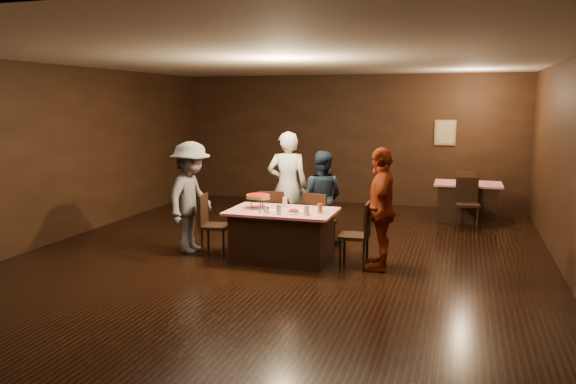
% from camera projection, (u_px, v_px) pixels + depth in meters
% --- Properties ---
extents(room, '(10.00, 10.04, 3.02)m').
position_uv_depth(room, '(283.00, 118.00, 8.35)').
color(room, black).
rests_on(room, ground).
extents(main_table, '(1.60, 1.00, 0.77)m').
position_uv_depth(main_table, '(282.00, 235.00, 8.47)').
color(main_table, red).
rests_on(main_table, ground).
extents(back_table, '(1.30, 0.90, 0.77)m').
position_uv_depth(back_table, '(467.00, 202.00, 11.29)').
color(back_table, '#A90B19').
rests_on(back_table, ground).
extents(chair_far_left, '(0.48, 0.48, 0.95)m').
position_uv_depth(chair_far_left, '(273.00, 218.00, 9.28)').
color(chair_far_left, black).
rests_on(chair_far_left, ground).
extents(chair_far_right, '(0.51, 0.51, 0.95)m').
position_uv_depth(chair_far_right, '(320.00, 221.00, 9.05)').
color(chair_far_right, black).
rests_on(chair_far_right, ground).
extents(chair_end_left, '(0.48, 0.48, 0.95)m').
position_uv_depth(chair_end_left, '(215.00, 225.00, 8.78)').
color(chair_end_left, black).
rests_on(chair_end_left, ground).
extents(chair_end_right, '(0.43, 0.43, 0.95)m').
position_uv_depth(chair_end_right, '(354.00, 234.00, 8.14)').
color(chair_end_right, black).
rests_on(chair_end_right, ground).
extents(chair_back_near, '(0.47, 0.47, 0.95)m').
position_uv_depth(chair_back_near, '(468.00, 203.00, 10.62)').
color(chair_back_near, black).
rests_on(chair_back_near, ground).
extents(chair_back_far, '(0.51, 0.51, 0.95)m').
position_uv_depth(chair_back_far, '(467.00, 193.00, 11.85)').
color(chair_back_far, black).
rests_on(chair_back_far, ground).
extents(diner_white_jacket, '(0.79, 0.63, 1.88)m').
position_uv_depth(diner_white_jacket, '(287.00, 186.00, 9.63)').
color(diner_white_jacket, silver).
rests_on(diner_white_jacket, ground).
extents(diner_navy_hoodie, '(0.82, 0.67, 1.57)m').
position_uv_depth(diner_navy_hoodie, '(321.00, 197.00, 9.49)').
color(diner_navy_hoodie, '#162233').
rests_on(diner_navy_hoodie, ground).
extents(diner_grey_knit, '(0.68, 1.16, 1.76)m').
position_uv_depth(diner_grey_knit, '(191.00, 197.00, 8.88)').
color(diner_grey_knit, slate).
rests_on(diner_grey_knit, ground).
extents(diner_red_shirt, '(0.53, 1.07, 1.75)m').
position_uv_depth(diner_red_shirt, '(381.00, 209.00, 7.95)').
color(diner_red_shirt, maroon).
rests_on(diner_red_shirt, ground).
extents(pizza_stand, '(0.38, 0.38, 0.22)m').
position_uv_depth(pizza_stand, '(258.00, 196.00, 8.55)').
color(pizza_stand, black).
rests_on(pizza_stand, main_table).
extents(plate_with_slice, '(0.25, 0.25, 0.06)m').
position_uv_depth(plate_with_slice, '(295.00, 212.00, 8.17)').
color(plate_with_slice, white).
rests_on(plate_with_slice, main_table).
extents(plate_empty, '(0.25, 0.25, 0.01)m').
position_uv_depth(plate_empty, '(320.00, 210.00, 8.39)').
color(plate_empty, white).
rests_on(plate_empty, main_table).
extents(glass_front_left, '(0.08, 0.08, 0.14)m').
position_uv_depth(glass_front_left, '(279.00, 209.00, 8.10)').
color(glass_front_left, silver).
rests_on(glass_front_left, main_table).
extents(glass_front_right, '(0.08, 0.08, 0.14)m').
position_uv_depth(glass_front_right, '(307.00, 210.00, 8.03)').
color(glass_front_right, silver).
rests_on(glass_front_right, main_table).
extents(glass_amber, '(0.08, 0.08, 0.14)m').
position_uv_depth(glass_amber, '(320.00, 208.00, 8.18)').
color(glass_amber, '#BF7F26').
rests_on(glass_amber, main_table).
extents(glass_back, '(0.08, 0.08, 0.14)m').
position_uv_depth(glass_back, '(285.00, 202.00, 8.70)').
color(glass_back, silver).
rests_on(glass_back, main_table).
extents(condiments, '(0.17, 0.10, 0.09)m').
position_uv_depth(condiments, '(264.00, 210.00, 8.19)').
color(condiments, silver).
rests_on(condiments, main_table).
extents(napkin_center, '(0.19, 0.19, 0.01)m').
position_uv_depth(napkin_center, '(301.00, 211.00, 8.32)').
color(napkin_center, white).
rests_on(napkin_center, main_table).
extents(napkin_left, '(0.21, 0.21, 0.01)m').
position_uv_depth(napkin_left, '(272.00, 210.00, 8.41)').
color(napkin_left, white).
rests_on(napkin_left, main_table).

